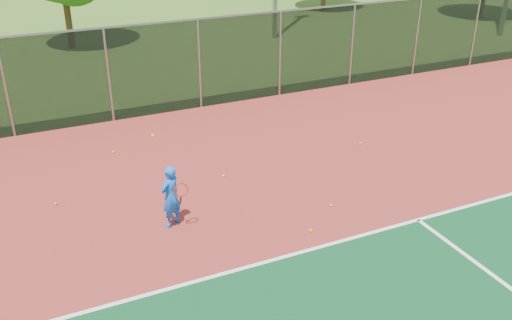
# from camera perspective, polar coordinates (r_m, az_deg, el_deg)

# --- Properties ---
(court_apron) EXTENTS (30.00, 20.00, 0.02)m
(court_apron) POSITION_cam_1_polar(r_m,az_deg,el_deg) (11.82, 11.38, -10.43)
(court_apron) COLOR maroon
(court_apron) RESTS_ON ground
(fence_back) EXTENTS (30.00, 0.06, 3.03)m
(fence_back) POSITION_cam_1_polar(r_m,az_deg,el_deg) (19.26, -5.69, 9.62)
(fence_back) COLOR black
(fence_back) RESTS_ON court_apron
(tennis_player) EXTENTS (0.63, 0.70, 2.21)m
(tennis_player) POSITION_cam_1_polar(r_m,az_deg,el_deg) (12.65, -8.54, -3.58)
(tennis_player) COLOR blue
(tennis_player) RESTS_ON court_apron
(practice_ball_0) EXTENTS (0.07, 0.07, 0.07)m
(practice_ball_0) POSITION_cam_1_polar(r_m,az_deg,el_deg) (14.41, -19.40, -4.15)
(practice_ball_0) COLOR gold
(practice_ball_0) RESTS_ON court_apron
(practice_ball_1) EXTENTS (0.07, 0.07, 0.07)m
(practice_ball_1) POSITION_cam_1_polar(r_m,az_deg,el_deg) (14.89, -3.28, -1.59)
(practice_ball_1) COLOR gold
(practice_ball_1) RESTS_ON court_apron
(practice_ball_2) EXTENTS (0.07, 0.07, 0.07)m
(practice_ball_2) POSITION_cam_1_polar(r_m,az_deg,el_deg) (17.03, 10.40, 1.68)
(practice_ball_2) COLOR gold
(practice_ball_2) RESTS_ON court_apron
(practice_ball_3) EXTENTS (0.07, 0.07, 0.07)m
(practice_ball_3) POSITION_cam_1_polar(r_m,az_deg,el_deg) (13.65, 7.52, -4.52)
(practice_ball_3) COLOR gold
(practice_ball_3) RESTS_ON court_apron
(practice_ball_4) EXTENTS (0.07, 0.07, 0.07)m
(practice_ball_4) POSITION_cam_1_polar(r_m,az_deg,el_deg) (16.67, -14.06, 0.76)
(practice_ball_4) COLOR gold
(practice_ball_4) RESTS_ON court_apron
(practice_ball_5) EXTENTS (0.07, 0.07, 0.07)m
(practice_ball_5) POSITION_cam_1_polar(r_m,az_deg,el_deg) (12.66, 5.50, -7.04)
(practice_ball_5) COLOR gold
(practice_ball_5) RESTS_ON court_apron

